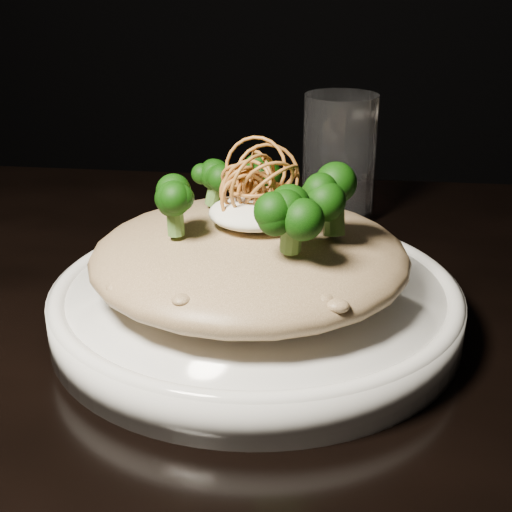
# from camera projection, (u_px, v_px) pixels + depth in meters

# --- Properties ---
(table) EXTENTS (1.10, 0.80, 0.75)m
(table) POSITION_uv_depth(u_px,v_px,m) (235.00, 429.00, 0.55)
(table) COLOR black
(table) RESTS_ON ground
(plate) EXTENTS (0.30, 0.30, 0.03)m
(plate) POSITION_uv_depth(u_px,v_px,m) (256.00, 305.00, 0.53)
(plate) COLOR white
(plate) RESTS_ON table
(risotto) EXTENTS (0.23, 0.23, 0.05)m
(risotto) POSITION_uv_depth(u_px,v_px,m) (250.00, 256.00, 0.51)
(risotto) COLOR brown
(risotto) RESTS_ON plate
(broccoli) EXTENTS (0.14, 0.14, 0.05)m
(broccoli) POSITION_uv_depth(u_px,v_px,m) (255.00, 189.00, 0.49)
(broccoli) COLOR black
(broccoli) RESTS_ON risotto
(cheese) EXTENTS (0.06, 0.06, 0.02)m
(cheese) POSITION_uv_depth(u_px,v_px,m) (254.00, 212.00, 0.49)
(cheese) COLOR white
(cheese) RESTS_ON risotto
(shallots) EXTENTS (0.06, 0.06, 0.04)m
(shallots) POSITION_uv_depth(u_px,v_px,m) (254.00, 171.00, 0.49)
(shallots) COLOR brown
(shallots) RESTS_ON cheese
(drinking_glass) EXTENTS (0.08, 0.08, 0.13)m
(drinking_glass) POSITION_uv_depth(u_px,v_px,m) (339.00, 159.00, 0.72)
(drinking_glass) COLOR white
(drinking_glass) RESTS_ON table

